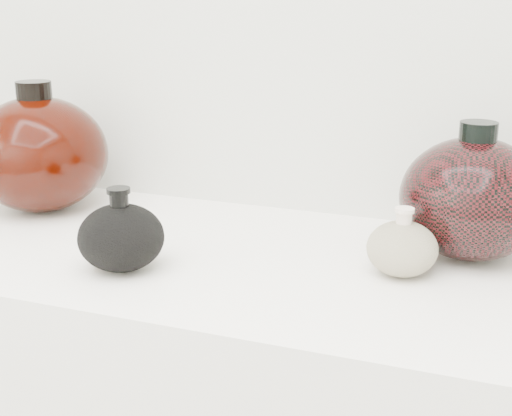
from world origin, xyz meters
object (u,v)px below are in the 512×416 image
at_px(cream_gourd_vase, 402,248).
at_px(left_round_pot, 40,154).
at_px(black_gourd_vase, 121,237).
at_px(right_round_pot, 472,198).

height_order(cream_gourd_vase, left_round_pot, left_round_pot).
bearing_deg(cream_gourd_vase, left_round_pot, 172.77).
bearing_deg(black_gourd_vase, right_round_pot, 26.31).
distance_m(cream_gourd_vase, left_round_pot, 0.67).
relative_size(black_gourd_vase, left_round_pot, 0.57).
bearing_deg(black_gourd_vase, cream_gourd_vase, 17.57).
xyz_separation_m(black_gourd_vase, left_round_pot, (-0.28, 0.20, 0.05)).
height_order(black_gourd_vase, cream_gourd_vase, black_gourd_vase).
bearing_deg(cream_gourd_vase, black_gourd_vase, -162.43).
bearing_deg(left_round_pot, black_gourd_vase, -35.53).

